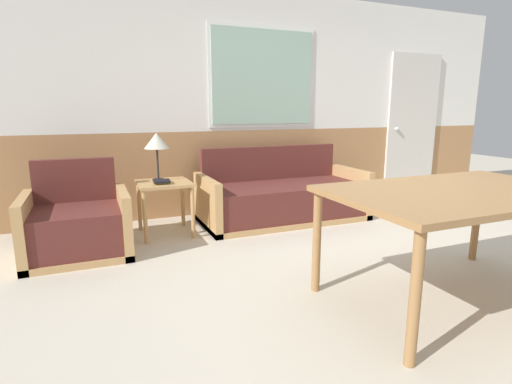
{
  "coord_description": "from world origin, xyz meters",
  "views": [
    {
      "loc": [
        -2.24,
        -2.13,
        1.3
      ],
      "look_at": [
        -0.87,
        1.15,
        0.55
      ],
      "focal_mm": 28.0,
      "sensor_mm": 36.0,
      "label": 1
    }
  ],
  "objects": [
    {
      "name": "ground_plane",
      "position": [
        0.0,
        0.0,
        0.0
      ],
      "size": [
        16.0,
        16.0,
        0.0
      ],
      "primitive_type": "plane",
      "color": "beige"
    },
    {
      "name": "wall_back",
      "position": [
        -0.01,
        2.63,
        1.37
      ],
      "size": [
        7.2,
        0.09,
        2.7
      ],
      "color": "#AD7A4C",
      "rests_on": "ground_plane"
    },
    {
      "name": "couch",
      "position": [
        -0.18,
        1.99,
        0.26
      ],
      "size": [
        1.93,
        0.87,
        0.84
      ],
      "color": "tan",
      "rests_on": "ground_plane"
    },
    {
      "name": "armchair",
      "position": [
        -2.4,
        1.65,
        0.26
      ],
      "size": [
        0.88,
        0.77,
        0.84
      ],
      "rotation": [
        0.0,
        0.0,
        0.29
      ],
      "color": "tan",
      "rests_on": "ground_plane"
    },
    {
      "name": "side_table",
      "position": [
        -1.57,
        1.94,
        0.46
      ],
      "size": [
        0.53,
        0.53,
        0.56
      ],
      "color": "tan",
      "rests_on": "ground_plane"
    },
    {
      "name": "table_lamp",
      "position": [
        -1.6,
        2.04,
        0.96
      ],
      "size": [
        0.26,
        0.26,
        0.49
      ],
      "color": "#262628",
      "rests_on": "side_table"
    },
    {
      "name": "book_stack",
      "position": [
        -1.6,
        1.85,
        0.58
      ],
      "size": [
        0.19,
        0.17,
        0.04
      ],
      "color": "gold",
      "rests_on": "side_table"
    },
    {
      "name": "dining_table",
      "position": [
        -0.01,
        -0.27,
        0.71
      ],
      "size": [
        1.71,
        1.06,
        0.78
      ],
      "color": "#9E7042",
      "rests_on": "ground_plane"
    },
    {
      "name": "entry_door",
      "position": [
        2.26,
        2.57,
        1.04
      ],
      "size": [
        0.91,
        0.09,
        2.08
      ],
      "color": "silver",
      "rests_on": "ground_plane"
    }
  ]
}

